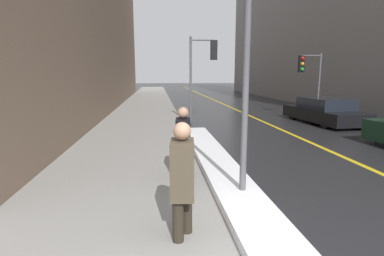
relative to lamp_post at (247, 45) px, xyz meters
name	(u,v)px	position (x,y,z in m)	size (l,w,h in m)	color
sidewalk_slab	(144,114)	(-2.35, 12.76, -2.80)	(4.00, 80.00, 0.01)	gray
road_centre_stripe	(242,112)	(3.65, 12.76, -2.80)	(0.16, 80.00, 0.00)	gold
snow_bank_curb	(217,163)	(-0.08, 2.03, -2.72)	(0.87, 9.33, 0.17)	white
building_facade_left	(73,16)	(-7.35, 17.76, 3.57)	(6.00, 36.00, 12.76)	#846B56
lamp_post	(247,45)	(0.00, 0.00, 0.00)	(0.28, 0.28, 4.66)	#515156
traffic_light_near	(205,61)	(0.70, 9.07, 0.11)	(1.31, 0.32, 4.03)	#515156
traffic_light_far	(308,71)	(6.69, 10.62, -0.30)	(1.31, 0.32, 3.47)	#515156
pedestrian_trailing	(182,175)	(-1.23, -1.24, -1.88)	(0.37, 0.57, 1.67)	#2A241B
pedestrian_with_shoulder_bag	(183,140)	(-1.01, 1.11, -1.91)	(0.36, 0.75, 1.63)	black
parked_car_black	(324,111)	(6.35, 8.20, -2.24)	(2.17, 4.60, 1.21)	black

